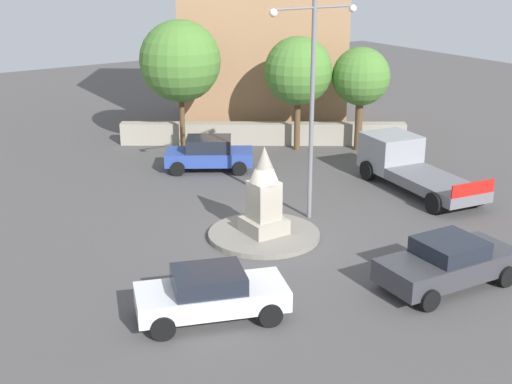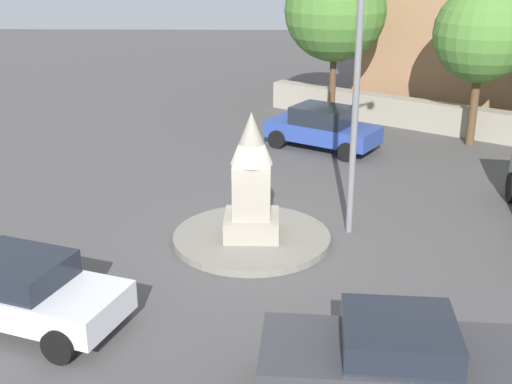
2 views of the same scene
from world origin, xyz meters
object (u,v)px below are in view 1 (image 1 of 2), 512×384
(car_dark_grey_near_island, at_px, (448,262))
(car_white_waiting, at_px, (211,293))
(tree_near_wall, at_px, (180,61))
(tree_far_corner, at_px, (361,77))
(monument, at_px, (264,194))
(car_blue_parked_right, at_px, (209,153))
(streetlamp, at_px, (312,88))
(tree_mid_cluster, at_px, (298,71))
(corner_building, at_px, (263,23))
(truck_grey_passing, at_px, (407,164))

(car_dark_grey_near_island, distance_m, car_white_waiting, 7.09)
(tree_near_wall, bearing_deg, tree_far_corner, 146.31)
(monument, bearing_deg, car_blue_parked_right, -106.21)
(car_dark_grey_near_island, height_order, tree_far_corner, tree_far_corner)
(car_dark_grey_near_island, relative_size, tree_far_corner, 0.87)
(car_blue_parked_right, xyz_separation_m, tree_far_corner, (-7.85, 1.09, 2.84))
(car_blue_parked_right, bearing_deg, car_dark_grey_near_island, 90.78)
(car_blue_parked_right, distance_m, tree_near_wall, 5.22)
(monument, xyz_separation_m, tree_far_corner, (-10.12, -6.70, 2.03))
(streetlamp, bearing_deg, tree_far_corner, -141.70)
(monument, xyz_separation_m, tree_near_wall, (-2.88, -11.52, 2.79))
(car_white_waiting, relative_size, tree_mid_cluster, 0.78)
(monument, height_order, car_dark_grey_near_island, monument)
(car_blue_parked_right, bearing_deg, streetlamp, 91.48)
(tree_near_wall, bearing_deg, corner_building, -155.77)
(car_dark_grey_near_island, distance_m, tree_near_wall, 17.91)
(car_blue_parked_right, xyz_separation_m, truck_grey_passing, (-5.81, 6.50, 0.17))
(truck_grey_passing, height_order, corner_building, corner_building)
(tree_near_wall, relative_size, tree_far_corner, 1.25)
(car_blue_parked_right, bearing_deg, tree_mid_cluster, -173.68)
(car_white_waiting, bearing_deg, car_blue_parked_right, -119.43)
(car_white_waiting, relative_size, tree_far_corner, 0.86)
(tree_mid_cluster, distance_m, tree_far_corner, 3.04)
(car_dark_grey_near_island, height_order, car_blue_parked_right, car_blue_parked_right)
(monument, distance_m, truck_grey_passing, 8.20)
(monument, bearing_deg, streetlamp, -165.33)
(tree_near_wall, distance_m, tree_mid_cluster, 5.69)
(car_blue_parked_right, relative_size, truck_grey_passing, 0.64)
(truck_grey_passing, relative_size, tree_far_corner, 1.28)
(car_dark_grey_near_island, bearing_deg, corner_building, -109.46)
(car_dark_grey_near_island, distance_m, corner_building, 22.39)
(car_blue_parked_right, relative_size, tree_near_wall, 0.66)
(truck_grey_passing, bearing_deg, car_dark_grey_near_island, 52.37)
(corner_building, bearing_deg, truck_grey_passing, 82.90)
(car_blue_parked_right, xyz_separation_m, tree_near_wall, (-0.62, -3.73, 3.60))
(streetlamp, distance_m, car_blue_parked_right, 8.23)
(streetlamp, distance_m, tree_near_wall, 10.90)
(tree_mid_cluster, xyz_separation_m, tree_far_corner, (-2.52, 1.68, -0.28))
(streetlamp, xyz_separation_m, tree_near_wall, (-0.43, -10.88, -0.47))
(car_dark_grey_near_island, height_order, car_white_waiting, car_dark_grey_near_island)
(car_blue_parked_right, xyz_separation_m, corner_building, (-7.47, -6.82, 4.79))
(car_white_waiting, bearing_deg, tree_far_corner, -143.84)
(streetlamp, bearing_deg, car_white_waiting, 33.57)
(monument, distance_m, car_dark_grey_near_island, 6.54)
(car_dark_grey_near_island, relative_size, tree_near_wall, 0.69)
(tree_near_wall, relative_size, tree_mid_cluster, 1.14)
(monument, height_order, truck_grey_passing, monument)
(monument, height_order, corner_building, corner_building)
(car_white_waiting, height_order, tree_far_corner, tree_far_corner)
(tree_far_corner, bearing_deg, tree_mid_cluster, -33.69)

